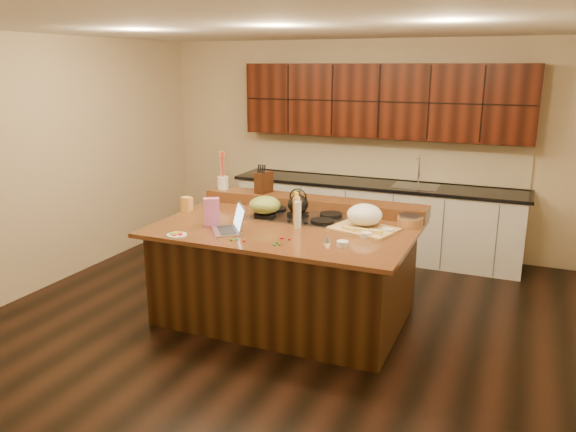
% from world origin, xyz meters
% --- Properties ---
extents(room, '(5.52, 5.02, 2.72)m').
position_xyz_m(room, '(0.00, 0.00, 1.35)').
color(room, black).
rests_on(room, ground).
extents(island, '(2.40, 1.60, 0.92)m').
position_xyz_m(island, '(0.00, 0.00, 0.46)').
color(island, black).
rests_on(island, ground).
extents(back_ledge, '(2.40, 0.30, 0.12)m').
position_xyz_m(back_ledge, '(0.00, 0.70, 0.98)').
color(back_ledge, black).
rests_on(back_ledge, island).
extents(cooktop, '(0.92, 0.52, 0.05)m').
position_xyz_m(cooktop, '(0.00, 0.30, 0.94)').
color(cooktop, gray).
rests_on(cooktop, island).
extents(back_counter, '(3.70, 0.66, 2.40)m').
position_xyz_m(back_counter, '(0.30, 2.23, 0.98)').
color(back_counter, silver).
rests_on(back_counter, ground).
extents(kettle, '(0.24, 0.24, 0.19)m').
position_xyz_m(kettle, '(0.00, 0.30, 1.06)').
color(kettle, black).
rests_on(kettle, cooktop).
extents(green_bowl, '(0.37, 0.37, 0.17)m').
position_xyz_m(green_bowl, '(-0.30, 0.17, 1.05)').
color(green_bowl, olive).
rests_on(green_bowl, cooktop).
extents(laptop, '(0.43, 0.44, 0.24)m').
position_xyz_m(laptop, '(-0.37, -0.37, 0.98)').
color(laptop, '#B7B7BC').
rests_on(laptop, island).
extents(oil_bottle, '(0.09, 0.09, 0.27)m').
position_xyz_m(oil_bottle, '(0.09, 0.05, 1.06)').
color(oil_bottle, orange).
rests_on(oil_bottle, island).
extents(vinegar_bottle, '(0.08, 0.08, 0.25)m').
position_xyz_m(vinegar_bottle, '(0.13, -0.02, 1.04)').
color(vinegar_bottle, silver).
rests_on(vinegar_bottle, island).
extents(wooden_tray, '(0.65, 0.54, 0.23)m').
position_xyz_m(wooden_tray, '(0.71, 0.19, 1.02)').
color(wooden_tray, tan).
rests_on(wooden_tray, island).
extents(ramekin_a, '(0.13, 0.13, 0.04)m').
position_xyz_m(ramekin_a, '(0.68, -0.39, 0.94)').
color(ramekin_a, white).
rests_on(ramekin_a, island).
extents(ramekin_b, '(0.12, 0.12, 0.04)m').
position_xyz_m(ramekin_b, '(0.80, -0.07, 0.94)').
color(ramekin_b, white).
rests_on(ramekin_b, island).
extents(ramekin_c, '(0.11, 0.11, 0.04)m').
position_xyz_m(ramekin_c, '(0.94, 0.12, 0.94)').
color(ramekin_c, white).
rests_on(ramekin_c, island).
extents(strainer_bowl, '(0.26, 0.26, 0.09)m').
position_xyz_m(strainer_bowl, '(1.08, 0.43, 0.97)').
color(strainer_bowl, '#996B3F').
rests_on(strainer_bowl, island).
extents(kitchen_timer, '(0.08, 0.08, 0.07)m').
position_xyz_m(kitchen_timer, '(0.53, -0.33, 0.96)').
color(kitchen_timer, silver).
rests_on(kitchen_timer, island).
extents(pink_bag, '(0.16, 0.14, 0.27)m').
position_xyz_m(pink_bag, '(-0.63, -0.30, 1.06)').
color(pink_bag, '#BC587B').
rests_on(pink_bag, island).
extents(candy_plate, '(0.22, 0.22, 0.01)m').
position_xyz_m(candy_plate, '(-0.76, -0.68, 0.93)').
color(candy_plate, white).
rests_on(candy_plate, island).
extents(package_box, '(0.12, 0.09, 0.15)m').
position_xyz_m(package_box, '(-1.15, 0.08, 1.00)').
color(package_box, '#E9AC52').
rests_on(package_box, island).
extents(utensil_crock, '(0.13, 0.13, 0.14)m').
position_xyz_m(utensil_crock, '(-1.07, 0.70, 1.11)').
color(utensil_crock, white).
rests_on(utensil_crock, back_ledge).
extents(knife_block, '(0.16, 0.21, 0.23)m').
position_xyz_m(knife_block, '(-0.57, 0.70, 1.15)').
color(knife_block, black).
rests_on(knife_block, back_ledge).
extents(gumdrop_0, '(0.02, 0.02, 0.02)m').
position_xyz_m(gumdrop_0, '(-0.13, -0.61, 0.93)').
color(gumdrop_0, red).
rests_on(gumdrop_0, island).
extents(gumdrop_1, '(0.02, 0.02, 0.02)m').
position_xyz_m(gumdrop_1, '(-0.25, -0.62, 0.93)').
color(gumdrop_1, '#198C26').
rests_on(gumdrop_1, island).
extents(gumdrop_2, '(0.02, 0.02, 0.02)m').
position_xyz_m(gumdrop_2, '(0.21, -0.41, 0.93)').
color(gumdrop_2, red).
rests_on(gumdrop_2, island).
extents(gumdrop_3, '(0.02, 0.02, 0.02)m').
position_xyz_m(gumdrop_3, '(0.19, -0.58, 0.93)').
color(gumdrop_3, '#198C26').
rests_on(gumdrop_3, island).
extents(gumdrop_4, '(0.02, 0.02, 0.02)m').
position_xyz_m(gumdrop_4, '(0.14, -0.40, 0.93)').
color(gumdrop_4, red).
rests_on(gumdrop_4, island).
extents(gumdrop_5, '(0.02, 0.02, 0.02)m').
position_xyz_m(gumdrop_5, '(-0.21, -0.59, 0.93)').
color(gumdrop_5, '#198C26').
rests_on(gumdrop_5, island).
extents(gumdrop_6, '(0.02, 0.02, 0.02)m').
position_xyz_m(gumdrop_6, '(0.13, -0.41, 0.93)').
color(gumdrop_6, red).
rests_on(gumdrop_6, island).
extents(gumdrop_7, '(0.02, 0.02, 0.02)m').
position_xyz_m(gumdrop_7, '(0.15, -0.54, 0.93)').
color(gumdrop_7, '#198C26').
rests_on(gumdrop_7, island).
extents(gumdrop_8, '(0.02, 0.02, 0.02)m').
position_xyz_m(gumdrop_8, '(0.18, -0.57, 0.93)').
color(gumdrop_8, red).
rests_on(gumdrop_8, island).
extents(gumdrop_9, '(0.02, 0.02, 0.02)m').
position_xyz_m(gumdrop_9, '(0.15, -0.60, 0.93)').
color(gumdrop_9, '#198C26').
rests_on(gumdrop_9, island).
extents(gumdrop_10, '(0.02, 0.02, 0.02)m').
position_xyz_m(gumdrop_10, '(-0.26, -0.48, 0.93)').
color(gumdrop_10, red).
rests_on(gumdrop_10, island).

